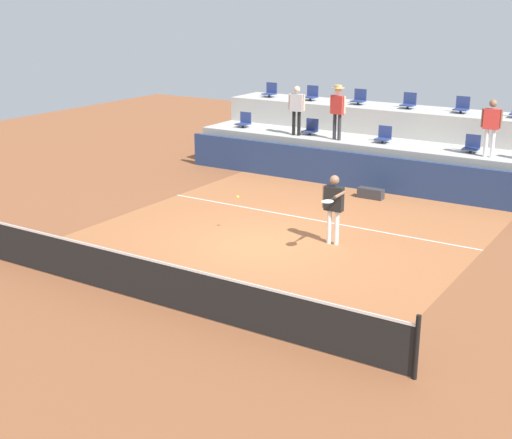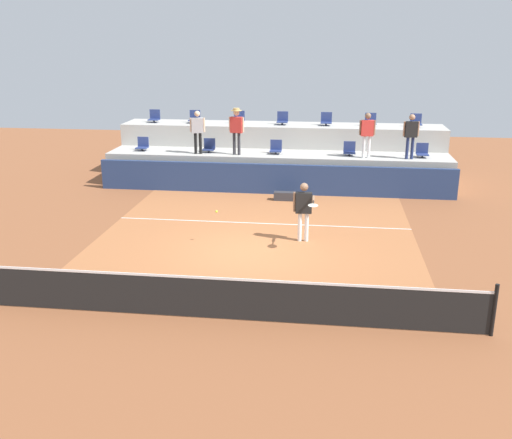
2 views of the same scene
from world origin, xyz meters
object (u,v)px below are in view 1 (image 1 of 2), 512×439
(spectator_in_white, at_px, (491,123))
(spectator_leaning_on_rail, at_px, (297,106))
(equipment_bag, at_px, (371,193))
(stadium_chair_lower_right, at_px, (472,145))
(spectator_with_hat, at_px, (338,106))
(stadium_chair_upper_center, at_px, (409,102))
(stadium_chair_upper_far_left, at_px, (270,91))
(stadium_chair_upper_left, at_px, (311,94))
(tennis_player, at_px, (333,203))
(stadium_chair_lower_center, at_px, (384,136))
(stadium_chair_lower_left, at_px, (311,128))
(stadium_chair_upper_mid_right, at_px, (462,106))
(stadium_chair_lower_far_left, at_px, (244,121))
(stadium_chair_upper_mid_left, at_px, (359,98))
(tennis_ball, at_px, (238,197))

(spectator_in_white, bearing_deg, spectator_leaning_on_rail, 180.00)
(spectator_leaning_on_rail, relative_size, equipment_bag, 2.13)
(stadium_chair_lower_right, bearing_deg, spectator_with_hat, -174.79)
(stadium_chair_upper_center, bearing_deg, equipment_bag, -83.50)
(stadium_chair_upper_far_left, bearing_deg, equipment_bag, -33.80)
(stadium_chair_upper_left, relative_size, tennis_player, 0.31)
(stadium_chair_lower_center, height_order, stadium_chair_upper_center, stadium_chair_upper_center)
(tennis_player, bearing_deg, spectator_in_white, 71.67)
(stadium_chair_lower_left, bearing_deg, stadium_chair_upper_mid_right, 22.11)
(spectator_with_hat, relative_size, equipment_bag, 2.29)
(stadium_chair_upper_center, bearing_deg, stadium_chair_upper_far_left, 180.00)
(stadium_chair_lower_far_left, xyz_separation_m, stadium_chair_lower_center, (5.23, 0.00, 0.00))
(stadium_chair_lower_center, height_order, equipment_bag, stadium_chair_lower_center)
(stadium_chair_upper_far_left, height_order, spectator_in_white, spectator_in_white)
(stadium_chair_lower_right, xyz_separation_m, stadium_chair_upper_mid_right, (-0.91, 1.80, 0.85))
(stadium_chair_lower_center, bearing_deg, tennis_player, -77.58)
(stadium_chair_upper_far_left, height_order, stadium_chair_upper_mid_left, same)
(tennis_player, bearing_deg, stadium_chair_lower_center, 102.42)
(stadium_chair_upper_left, height_order, spectator_with_hat, spectator_with_hat)
(stadium_chair_lower_right, distance_m, spectator_leaning_on_rail, 5.75)
(spectator_with_hat, bearing_deg, spectator_leaning_on_rail, 180.00)
(stadium_chair_lower_left, distance_m, stadium_chair_lower_center, 2.58)
(spectator_with_hat, xyz_separation_m, spectator_in_white, (4.80, 0.00, -0.08))
(stadium_chair_lower_center, distance_m, spectator_leaning_on_rail, 3.05)
(stadium_chair_upper_left, bearing_deg, stadium_chair_lower_far_left, -133.13)
(stadium_chair_lower_far_left, height_order, stadium_chair_upper_mid_right, stadium_chair_upper_mid_right)
(stadium_chair_lower_right, height_order, stadium_chair_upper_left, stadium_chair_upper_left)
(stadium_chair_lower_right, bearing_deg, stadium_chair_upper_far_left, 167.35)
(stadium_chair_lower_center, xyz_separation_m, stadium_chair_upper_mid_right, (1.85, 1.80, 0.85))
(stadium_chair_upper_center, distance_m, tennis_ball, 8.78)
(spectator_leaning_on_rail, relative_size, spectator_with_hat, 0.93)
(spectator_with_hat, height_order, equipment_bag, spectator_with_hat)
(stadium_chair_upper_center, relative_size, spectator_with_hat, 0.30)
(stadium_chair_upper_center, bearing_deg, spectator_leaning_on_rail, -144.08)
(stadium_chair_upper_center, bearing_deg, tennis_player, -80.87)
(stadium_chair_lower_center, relative_size, stadium_chair_upper_far_left, 1.00)
(stadium_chair_upper_left, bearing_deg, stadium_chair_upper_mid_left, 0.00)
(stadium_chair_lower_right, xyz_separation_m, equipment_bag, (-2.23, -2.07, -1.31))
(spectator_leaning_on_rail, bearing_deg, spectator_with_hat, -0.00)
(stadium_chair_upper_far_left, relative_size, spectator_leaning_on_rail, 0.32)
(stadium_chair_upper_center, relative_size, stadium_chair_upper_mid_right, 1.00)
(stadium_chair_upper_far_left, bearing_deg, stadium_chair_upper_center, 0.00)
(stadium_chair_lower_center, relative_size, tennis_player, 0.31)
(stadium_chair_upper_left, xyz_separation_m, spectator_with_hat, (2.10, -2.18, 0.00))
(stadium_chair_upper_mid_left, bearing_deg, stadium_chair_upper_left, 180.00)
(stadium_chair_lower_center, height_order, stadium_chair_upper_mid_left, stadium_chair_upper_mid_left)
(stadium_chair_lower_center, height_order, spectator_with_hat, spectator_with_hat)
(stadium_chair_lower_right, bearing_deg, stadium_chair_upper_center, 146.07)
(stadium_chair_upper_mid_left, bearing_deg, spectator_leaning_on_rail, -119.42)
(spectator_with_hat, bearing_deg, stadium_chair_upper_center, 54.93)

